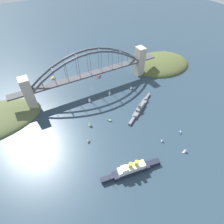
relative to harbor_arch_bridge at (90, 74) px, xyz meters
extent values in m
plane|color=#283D4C|center=(0.00, 0.00, -30.84)|extent=(1400.00, 1400.00, 0.00)
cube|color=#BCB29E|center=(-104.87, 0.00, -2.67)|extent=(14.56, 18.37, 56.35)
cube|color=#BCB29E|center=(104.87, 0.00, -2.67)|extent=(14.56, 18.37, 56.35)
cube|color=#47474C|center=(0.00, 0.00, 0.47)|extent=(195.17, 14.37, 2.40)
cube|color=#47474C|center=(-124.15, 0.00, 0.47)|extent=(24.00, 14.37, 2.40)
cube|color=#47474C|center=(124.15, 0.00, 0.47)|extent=(24.00, 14.37, 2.40)
cube|color=#4C515B|center=(-91.10, -6.47, 8.02)|extent=(22.16, 1.80, 17.67)
cube|color=#4C515B|center=(-70.86, -6.47, 21.44)|extent=(21.85, 1.80, 14.51)
cube|color=#4C515B|center=(-50.61, -6.47, 31.51)|extent=(21.47, 1.80, 11.35)
cube|color=#4C515B|center=(-30.37, -6.47, 38.22)|extent=(21.02, 1.80, 8.14)
cube|color=#4C515B|center=(-10.12, -6.47, 41.57)|extent=(20.51, 1.80, 4.87)
cube|color=#4C515B|center=(10.12, -6.47, 41.57)|extent=(20.51, 1.80, 4.87)
cube|color=#4C515B|center=(30.37, -6.47, 38.22)|extent=(21.02, 1.80, 8.14)
cube|color=#4C515B|center=(50.61, -6.47, 31.51)|extent=(21.47, 1.80, 11.35)
cube|color=#4C515B|center=(70.86, -6.47, 21.44)|extent=(21.85, 1.80, 14.51)
cube|color=#4C515B|center=(91.10, -6.47, 8.02)|extent=(22.16, 1.80, 17.67)
cube|color=#4C515B|center=(-91.10, 6.47, 8.02)|extent=(22.16, 1.80, 17.67)
cube|color=#4C515B|center=(-70.86, 6.47, 21.44)|extent=(21.85, 1.80, 14.51)
cube|color=#4C515B|center=(-50.61, 6.47, 31.51)|extent=(21.47, 1.80, 11.35)
cube|color=#4C515B|center=(-30.37, 6.47, 38.22)|extent=(21.02, 1.80, 8.14)
cube|color=#4C515B|center=(-10.12, 6.47, 41.57)|extent=(20.51, 1.80, 4.87)
cube|color=#4C515B|center=(10.12, 6.47, 41.57)|extent=(20.51, 1.80, 4.87)
cube|color=#4C515B|center=(30.37, 6.47, 38.22)|extent=(21.02, 1.80, 8.14)
cube|color=#4C515B|center=(50.61, 6.47, 31.51)|extent=(21.47, 1.80, 11.35)
cube|color=#4C515B|center=(70.86, 6.47, 21.44)|extent=(21.85, 1.80, 14.51)
cube|color=#4C515B|center=(91.10, 6.47, 8.02)|extent=(22.16, 1.80, 17.67)
cube|color=#4C515B|center=(-101.23, 0.00, 0.47)|extent=(1.40, 12.94, 1.40)
cube|color=#4C515B|center=(-60.74, 0.00, 27.31)|extent=(1.40, 12.94, 1.40)
cube|color=#4C515B|center=(-20.25, 0.00, 40.74)|extent=(1.40, 12.94, 1.40)
cube|color=#4C515B|center=(20.25, 0.00, 40.74)|extent=(1.40, 12.94, 1.40)
cube|color=#4C515B|center=(60.74, 0.00, 27.31)|extent=(1.40, 12.94, 1.40)
cube|color=#4C515B|center=(101.23, 0.00, 0.47)|extent=(1.40, 12.94, 1.40)
cylinder|color=#4C515B|center=(-80.98, -6.47, 8.62)|extent=(0.56, 0.56, 13.90)
cylinder|color=#4C515B|center=(-80.98, 6.47, 8.62)|extent=(0.56, 0.56, 13.90)
cylinder|color=#4C515B|center=(-60.74, -6.47, 14.49)|extent=(0.56, 0.56, 25.65)
cylinder|color=#4C515B|center=(-60.74, 6.47, 14.49)|extent=(0.56, 0.56, 25.65)
cylinder|color=#4C515B|center=(-40.49, -6.47, 18.68)|extent=(0.56, 0.56, 34.03)
cylinder|color=#4C515B|center=(-40.49, 6.47, 18.68)|extent=(0.56, 0.56, 34.03)
cylinder|color=#4C515B|center=(-20.25, -6.47, 21.20)|extent=(0.56, 0.56, 39.07)
cylinder|color=#4C515B|center=(-20.25, 6.47, 21.20)|extent=(0.56, 0.56, 39.07)
cylinder|color=#4C515B|center=(0.00, -6.47, 22.04)|extent=(0.56, 0.56, 40.75)
cylinder|color=#4C515B|center=(0.00, 6.47, 22.04)|extent=(0.56, 0.56, 40.75)
cylinder|color=#4C515B|center=(20.25, -6.47, 21.20)|extent=(0.56, 0.56, 39.07)
cylinder|color=#4C515B|center=(20.25, 6.47, 21.20)|extent=(0.56, 0.56, 39.07)
cylinder|color=#4C515B|center=(40.49, -6.47, 18.68)|extent=(0.56, 0.56, 34.03)
cylinder|color=#4C515B|center=(40.49, 6.47, 18.68)|extent=(0.56, 0.56, 34.03)
cylinder|color=#4C515B|center=(60.74, -6.47, 14.49)|extent=(0.56, 0.56, 25.65)
cylinder|color=#4C515B|center=(60.74, 6.47, 14.49)|extent=(0.56, 0.56, 25.65)
cylinder|color=#4C515B|center=(80.98, -6.47, 8.62)|extent=(0.56, 0.56, 13.90)
cylinder|color=#4C515B|center=(80.98, 6.47, 8.62)|extent=(0.56, 0.56, 13.90)
ellipsoid|color=#4C562D|center=(-169.86, -6.20, -30.84)|extent=(130.33, 101.25, 29.70)
ellipsoid|color=#756B5B|center=(-199.18, -34.04, -30.84)|extent=(45.61, 30.37, 16.33)
ellipsoid|color=#756B5B|center=(139.80, -23.67, -30.84)|extent=(58.17, 27.66, 12.49)
cube|color=#1E2333|center=(25.62, 175.20, -27.78)|extent=(46.72, 17.14, 6.12)
cube|color=#1E2333|center=(55.73, 170.63, -27.78)|extent=(15.91, 7.94, 6.12)
cube|color=#1E2333|center=(-4.48, 179.78, -27.78)|extent=(16.08, 9.07, 6.12)
cube|color=white|center=(25.62, 175.20, -21.38)|extent=(35.20, 13.88, 6.69)
cube|color=white|center=(34.94, 173.79, -16.43)|extent=(8.62, 8.84, 3.20)
cylinder|color=yellow|center=(27.32, 174.95, -14.04)|extent=(4.68, 4.68, 7.99)
cylinder|color=yellow|center=(19.70, 176.10, -14.04)|extent=(4.68, 4.68, 7.99)
cylinder|color=tan|center=(53.85, 170.91, -19.72)|extent=(0.50, 0.50, 10.00)
cube|color=slate|center=(-48.34, 88.67, -28.93)|extent=(46.39, 33.14, 3.82)
cube|color=slate|center=(-76.58, 70.84, -28.93)|extent=(15.94, 11.79, 3.82)
cube|color=slate|center=(-20.10, 106.51, -28.93)|extent=(16.30, 12.37, 3.82)
cube|color=slate|center=(-48.34, 88.67, -25.41)|extent=(24.41, 18.49, 3.23)
cylinder|color=slate|center=(-67.75, 76.41, -25.92)|extent=(5.29, 5.29, 2.20)
cylinder|color=slate|center=(-28.93, 100.93, -25.92)|extent=(5.29, 5.29, 2.20)
cylinder|color=slate|center=(-48.34, 88.67, -18.80)|extent=(0.60, 0.60, 10.00)
cylinder|color=#4C4C51|center=(-44.11, 91.35, -21.60)|extent=(4.16, 4.16, 4.40)
cylinder|color=#B7B7B2|center=(-30.41, -30.52, -30.39)|extent=(4.40, 4.70, 0.90)
cylinder|color=#B7B7B2|center=(-27.98, -28.30, -30.39)|extent=(4.40, 4.70, 0.90)
cylinder|color=black|center=(-30.41, -30.52, -29.42)|extent=(0.14, 0.14, 1.05)
cylinder|color=black|center=(-27.98, -28.30, -29.42)|extent=(0.14, 0.14, 1.05)
ellipsoid|color=#B21E19|center=(-29.20, -29.41, -28.28)|extent=(6.03, 6.44, 1.22)
cylinder|color=black|center=(-31.51, -26.88, -28.28)|extent=(1.39, 1.37, 1.16)
cube|color=#B21E19|center=(-29.84, -28.71, -27.77)|extent=(9.69, 9.07, 0.20)
cube|color=#B21E19|center=(-26.94, -31.88, -28.16)|extent=(3.99, 3.78, 0.12)
cube|color=black|center=(-26.94, -31.88, -26.92)|extent=(0.83, 0.89, 1.50)
cylinder|color=#B7B7B2|center=(55.08, -65.33, -30.39)|extent=(4.02, 4.86, 0.90)
cylinder|color=#B7B7B2|center=(52.77, -67.10, -30.39)|extent=(4.02, 4.86, 0.90)
cylinder|color=black|center=(55.08, -65.33, -29.30)|extent=(0.14, 0.14, 1.29)
cylinder|color=black|center=(52.77, -67.10, -29.30)|extent=(0.14, 0.14, 1.29)
ellipsoid|color=gold|center=(53.92, -66.22, -27.97)|extent=(5.40, 6.46, 1.37)
cylinder|color=black|center=(55.86, -68.75, -27.97)|extent=(1.52, 1.43, 1.30)
cube|color=gold|center=(54.46, -66.92, -27.38)|extent=(10.13, 8.31, 0.20)
cube|color=gold|center=(52.02, -63.74, -27.83)|extent=(4.12, 3.52, 0.12)
cube|color=black|center=(52.02, -63.74, -26.53)|extent=(0.76, 0.95, 1.50)
cube|color=silver|center=(-21.53, 31.32, -30.47)|extent=(3.95, 5.09, 0.74)
cube|color=silver|center=(-20.00, 34.11, -30.47)|extent=(1.51, 1.80, 0.74)
cube|color=silver|center=(-23.06, 28.54, -30.47)|extent=(1.66, 1.88, 0.74)
cylinder|color=tan|center=(-21.34, 31.67, -26.46)|extent=(0.16, 0.16, 7.28)
cone|color=white|center=(-22.01, 30.45, -26.83)|extent=(5.94, 5.94, 5.83)
cube|color=silver|center=(17.61, 31.20, -30.36)|extent=(3.19, 5.65, 0.96)
cube|color=silver|center=(16.96, 27.70, -30.36)|extent=(1.32, 1.93, 0.96)
cube|color=silver|center=(18.26, 34.69, -30.36)|extent=(1.52, 1.97, 0.96)
cylinder|color=tan|center=(17.53, 30.76, -25.53)|extent=(0.16, 0.16, 8.72)
cone|color=white|center=(17.81, 32.29, -25.96)|extent=(5.70, 5.70, 6.98)
cube|color=#234C8C|center=(-70.51, 158.68, -30.21)|extent=(4.40, 4.67, 1.27)
cube|color=#234C8C|center=(-68.50, 160.99, -30.21)|extent=(1.77, 1.82, 1.27)
cube|color=#234C8C|center=(-72.51, 156.37, -30.21)|extent=(1.92, 1.95, 1.27)
cube|color=beige|center=(-70.88, 158.24, -28.98)|extent=(2.62, 2.70, 1.18)
cube|color=silver|center=(-52.40, 185.67, -30.36)|extent=(4.75, 2.24, 0.97)
cube|color=silver|center=(-49.31, 185.48, -30.36)|extent=(1.60, 0.97, 0.97)
cube|color=silver|center=(-55.49, 185.86, -30.36)|extent=(1.61, 1.15, 0.97)
cylinder|color=tan|center=(-52.01, 185.64, -26.66)|extent=(0.16, 0.16, 6.43)
cone|color=white|center=(-53.37, 185.73, -26.98)|extent=(4.51, 4.51, 5.15)
cube|color=black|center=(-64.73, 37.86, -30.31)|extent=(4.59, 4.19, 1.06)
cube|color=black|center=(-66.96, 39.57, -30.31)|extent=(1.67, 1.58, 1.06)
cube|color=black|center=(-62.50, 36.15, -30.31)|extent=(1.79, 1.73, 1.06)
cylinder|color=tan|center=(-65.01, 38.08, -26.44)|extent=(0.16, 0.16, 6.68)
cone|color=white|center=(-64.03, 37.33, -26.78)|extent=(5.42, 5.42, 5.34)
cube|color=#2D6B3D|center=(8.65, 88.71, -30.23)|extent=(4.47, 4.97, 1.22)
cube|color=#2D6B3D|center=(10.66, 86.16, -30.23)|extent=(1.81, 1.90, 1.22)
cube|color=#2D6B3D|center=(6.64, 91.25, -30.23)|extent=(1.97, 2.03, 1.22)
cube|color=beige|center=(8.27, 89.18, -29.00)|extent=(2.67, 2.83, 1.24)
cube|color=#2D6B3D|center=(39.20, 82.16, -30.32)|extent=(2.45, 5.74, 1.04)
cube|color=#2D6B3D|center=(39.37, 78.40, -30.32)|extent=(1.07, 1.92, 1.04)
cube|color=#2D6B3D|center=(39.03, 85.92, -30.32)|extent=(1.27, 1.93, 1.04)
cylinder|color=tan|center=(39.22, 81.69, -25.69)|extent=(0.16, 0.16, 8.22)
cone|color=white|center=(39.14, 83.33, -26.10)|extent=(5.41, 5.41, 6.57)
cube|color=black|center=(53.03, 109.13, -30.34)|extent=(3.33, 4.26, 1.01)
cube|color=black|center=(54.30, 111.45, -30.34)|extent=(1.28, 1.51, 1.01)
cube|color=black|center=(51.75, 106.81, -30.34)|extent=(1.41, 1.58, 1.01)
cylinder|color=tan|center=(53.19, 109.42, -27.04)|extent=(0.16, 0.16, 5.59)
cone|color=white|center=(52.63, 108.41, -27.32)|extent=(4.93, 4.93, 4.47)
cube|color=#234C8C|center=(-37.23, 157.27, -30.46)|extent=(2.32, 3.97, 0.75)
cube|color=#234C8C|center=(-37.61, 154.80, -30.46)|extent=(0.98, 1.35, 0.75)
cube|color=#234C8C|center=(-36.85, 159.74, -30.46)|extent=(1.14, 1.38, 0.75)
cylinder|color=tan|center=(-37.28, 156.96, -27.40)|extent=(0.16, 0.16, 5.37)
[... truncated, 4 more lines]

